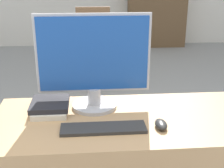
% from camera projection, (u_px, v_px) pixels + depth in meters
% --- Properties ---
extents(monitor, '(0.60, 0.24, 0.51)m').
position_uv_depth(monitor, '(94.00, 62.00, 1.63)').
color(monitor, '#B7B7BC').
rests_on(monitor, desk).
extents(keyboard, '(0.40, 0.11, 0.02)m').
position_uv_depth(keyboard, '(103.00, 128.00, 1.47)').
color(keyboard, '#2D2D2D').
rests_on(keyboard, desk).
extents(mouse, '(0.06, 0.11, 0.04)m').
position_uv_depth(mouse, '(161.00, 124.00, 1.49)').
color(mouse, '#262626').
rests_on(mouse, desk).
extents(book_stack, '(0.20, 0.26, 0.06)m').
position_uv_depth(book_stack, '(50.00, 106.00, 1.66)').
color(book_stack, silver).
rests_on(book_stack, desk).
extents(far_chair, '(0.44, 0.44, 0.99)m').
position_uv_depth(far_chair, '(94.00, 43.00, 4.02)').
color(far_chair, brown).
rests_on(far_chair, ground_plane).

